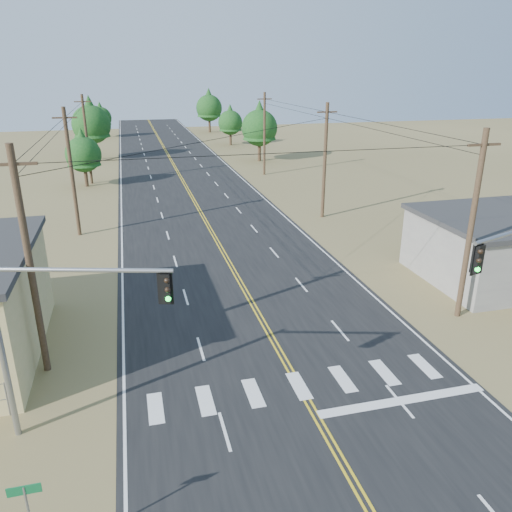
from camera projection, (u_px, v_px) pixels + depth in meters
name	position (u px, v px, depth m)	size (l,w,h in m)	color
road	(212.00, 232.00, 41.10)	(15.00, 200.00, 0.02)	black
utility_pole_left_near	(30.00, 263.00, 20.54)	(1.80, 0.30, 10.00)	#4C3826
utility_pole_left_mid	(72.00, 172.00, 38.67)	(1.80, 0.30, 10.00)	#4C3826
utility_pole_left_far	(87.00, 139.00, 56.80)	(1.80, 0.30, 10.00)	#4C3826
utility_pole_right_near	(471.00, 226.00, 25.43)	(1.80, 0.30, 10.00)	#4C3826
utility_pole_right_mid	(325.00, 160.00, 43.56)	(1.80, 0.30, 10.00)	#4C3826
utility_pole_right_far	(264.00, 133.00, 61.69)	(1.80, 0.30, 10.00)	#4C3826
signal_mast_left	(49.00, 323.00, 16.74)	(6.02, 1.95, 6.75)	gray
tree_left_near	(83.00, 151.00, 55.71)	(3.95, 3.95, 6.58)	#3F2D1E
tree_left_mid	(91.00, 121.00, 71.98)	(5.50, 5.50, 9.17)	#3F2D1E
tree_left_far	(100.00, 116.00, 96.26)	(4.07, 4.07, 6.79)	#3F2D1E
tree_right_near	(259.00, 124.00, 71.03)	(5.12, 5.12, 8.54)	#3F2D1E
tree_right_mid	(230.00, 120.00, 86.52)	(4.19, 4.19, 6.98)	#3F2D1E
tree_right_far	(209.00, 105.00, 103.89)	(5.39, 5.39, 8.98)	#3F2D1E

